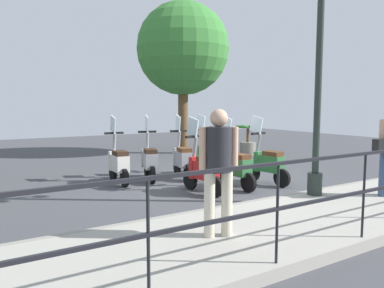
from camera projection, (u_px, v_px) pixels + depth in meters
ground_plane at (215, 182)px, 8.61m from camera, size 28.00×28.00×0.00m
promenade_walkway at (330, 213)px, 5.93m from camera, size 2.20×20.00×0.15m
lamp_post_near at (318, 89)px, 6.63m from camera, size 0.26×0.90×4.32m
pedestrian_distant at (219, 163)px, 4.60m from camera, size 0.42×0.46×1.59m
tree_distant at (183, 49)px, 13.33m from camera, size 3.30×3.30×5.41m
potted_palm at (248, 142)px, 13.19m from camera, size 1.06×0.66×1.05m
scooter_near_0 at (267, 163)px, 8.37m from camera, size 1.23×0.46×1.54m
scooter_near_1 at (236, 166)px, 7.93m from camera, size 1.23×0.44×1.54m
scooter_near_2 at (203, 170)px, 7.53m from camera, size 1.23×0.44×1.54m
scooter_far_0 at (209, 155)px, 9.60m from camera, size 1.23×0.44×1.54m
scooter_far_1 at (182, 158)px, 9.06m from camera, size 1.22×0.49×1.54m
scooter_far_2 at (149, 160)px, 8.83m from camera, size 1.21×0.53×1.54m
scooter_far_3 at (118, 162)px, 8.43m from camera, size 1.23×0.44×1.54m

